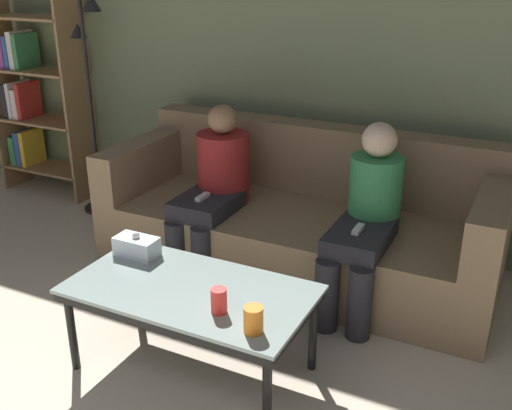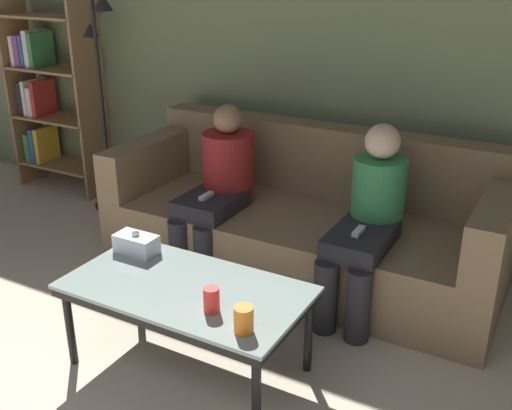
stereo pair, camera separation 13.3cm
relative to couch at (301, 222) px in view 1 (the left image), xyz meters
name	(u,v)px [view 1 (the left image)]	position (x,y,z in m)	size (l,w,h in m)	color
wall_back	(338,50)	(0.00, 0.55, 0.99)	(12.00, 0.06, 2.60)	#707F5B
couch	(301,222)	(0.00, 0.00, 0.00)	(2.42, 0.97, 0.86)	#897051
coffee_table	(191,296)	(-0.05, -1.21, 0.10)	(1.13, 0.61, 0.45)	#8C9E99
cup_near_left	(253,320)	(0.37, -1.40, 0.20)	(0.08, 0.08, 0.11)	orange
cup_near_right	(219,301)	(0.17, -1.33, 0.20)	(0.07, 0.07, 0.11)	red
tissue_box	(137,246)	(-0.47, -1.06, 0.19)	(0.22, 0.12, 0.13)	silver
bookshelf	(32,96)	(-2.52, 0.32, 0.50)	(0.81, 0.32, 1.63)	#9E754C
standing_lamp	(91,84)	(-1.76, 0.18, 0.69)	(0.31, 0.26, 1.63)	black
seated_person_left_end	(215,185)	(-0.49, -0.23, 0.24)	(0.32, 0.66, 1.03)	#28282D
seated_person_mid_left	(367,216)	(0.49, -0.26, 0.23)	(0.31, 0.70, 1.03)	#28282D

